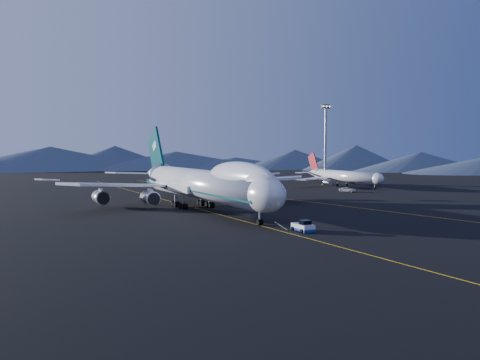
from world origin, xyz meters
name	(u,v)px	position (x,y,z in m)	size (l,w,h in m)	color
ground	(202,210)	(0.00, 0.00, 0.00)	(500.00, 500.00, 0.00)	black
taxiway_line_main	(202,210)	(0.00, 0.00, 0.01)	(0.25, 220.00, 0.01)	#ECA20D
taxiway_line_side	(293,200)	(30.00, 10.00, 0.01)	(0.25, 200.00, 0.01)	#ECA20D
boeing_747	(202,183)	(0.00, 0.03, 5.81)	(59.62, 72.43, 19.37)	silver
pushback_tug	(303,228)	(3.00, -35.64, 0.60)	(2.69, 4.50, 1.92)	silver
second_jet	(342,176)	(71.54, 43.38, 3.63)	(37.31, 42.15, 12.00)	silver
service_van	(348,190)	(58.18, 23.30, 0.72)	(2.40, 5.21, 1.45)	silver
floodlight_mast	(325,144)	(70.82, 52.76, 14.84)	(3.62, 2.71, 29.28)	black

